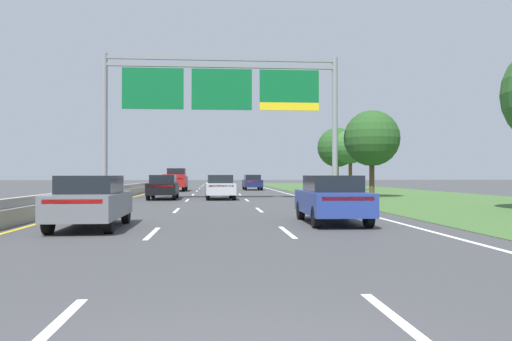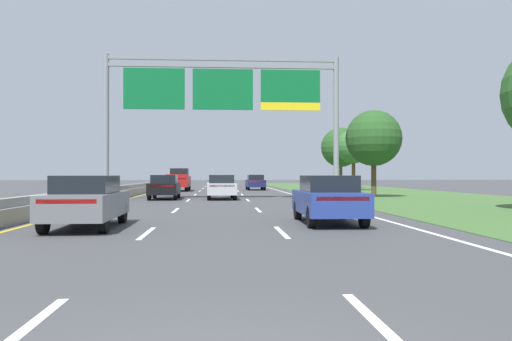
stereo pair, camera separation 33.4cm
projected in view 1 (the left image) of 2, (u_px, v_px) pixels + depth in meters
The scene contains 14 objects.
ground_plane at pixel (217, 196), 38.67m from camera, with size 220.00×220.00×0.00m, color #3D3D3F.
lane_striping at pixel (217, 196), 38.22m from camera, with size 11.96×106.00×0.01m.
grass_verge_right at pixel (399, 195), 39.79m from camera, with size 14.00×110.00×0.02m, color #3D602D.
median_barrier_concrete at pixel (127, 191), 38.15m from camera, with size 0.60×110.00×0.85m.
overhead_sign_gantry at pixel (222, 97), 33.06m from camera, with size 15.06×0.42×9.22m.
pickup_truck_red at pixel (176, 180), 50.14m from camera, with size 2.01×5.40×2.20m.
car_navy_right_lane_sedan at pixel (252, 182), 53.51m from camera, with size 1.87×4.42×1.57m.
car_grey_left_lane_sedan at pixel (91, 201), 15.44m from camera, with size 1.90×4.43×1.57m.
car_blue_right_lane_sedan at pixel (332, 198), 17.02m from camera, with size 1.87×4.42×1.57m.
car_silver_centre_lane_sedan at pixel (220, 187), 33.51m from camera, with size 1.94×4.45×1.57m.
car_black_left_lane_sedan at pixel (163, 187), 33.53m from camera, with size 1.89×4.43×1.57m.
roadside_tree_mid at pixel (372, 138), 36.51m from camera, with size 3.93×3.93×6.13m.
roadside_tree_far at pixel (350, 147), 51.33m from camera, with size 3.39×3.39×6.07m.
roadside_tree_distant at pixel (337, 147), 61.82m from camera, with size 4.70×4.70×7.19m.
Camera 1 is at (-0.17, -3.80, 1.60)m, focal length 36.41 mm.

